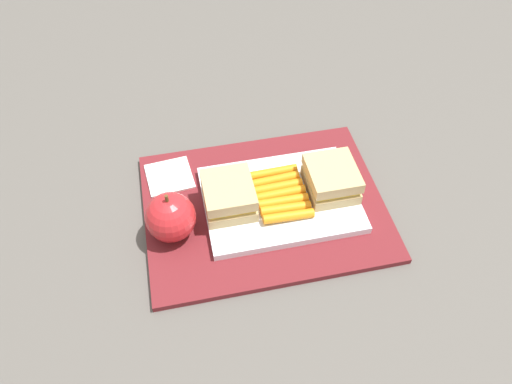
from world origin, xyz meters
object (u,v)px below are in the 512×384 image
(carrot_sticks_bundle, at_px, (281,194))
(apple, at_px, (171,217))
(sandwich_half_left, at_px, (331,179))
(sandwich_half_right, at_px, (229,196))
(paper_napkin, at_px, (169,176))
(food_tray, at_px, (280,199))

(carrot_sticks_bundle, bearing_deg, apple, 8.08)
(sandwich_half_left, bearing_deg, sandwich_half_right, 0.00)
(carrot_sticks_bundle, bearing_deg, sandwich_half_left, -179.91)
(carrot_sticks_bundle, distance_m, apple, 0.17)
(sandwich_half_left, distance_m, apple, 0.24)
(sandwich_half_right, xyz_separation_m, apple, (0.09, 0.02, 0.00))
(sandwich_half_left, relative_size, apple, 0.97)
(carrot_sticks_bundle, relative_size, paper_napkin, 1.47)
(apple, bearing_deg, carrot_sticks_bundle, -171.92)
(paper_napkin, bearing_deg, sandwich_half_right, 133.58)
(carrot_sticks_bundle, bearing_deg, paper_napkin, -28.32)
(sandwich_half_left, xyz_separation_m, paper_napkin, (0.24, -0.09, -0.03))
(carrot_sticks_bundle, bearing_deg, sandwich_half_right, -0.09)
(sandwich_half_right, distance_m, apple, 0.09)
(carrot_sticks_bundle, xyz_separation_m, paper_napkin, (0.16, -0.09, -0.02))
(food_tray, relative_size, carrot_sticks_bundle, 2.24)
(food_tray, bearing_deg, sandwich_half_left, 180.00)
(sandwich_half_right, relative_size, carrot_sticks_bundle, 0.78)
(food_tray, relative_size, paper_napkin, 3.29)
(sandwich_half_left, height_order, carrot_sticks_bundle, sandwich_half_left)
(sandwich_half_right, xyz_separation_m, paper_napkin, (0.08, -0.09, -0.03))
(food_tray, relative_size, sandwich_half_left, 2.88)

